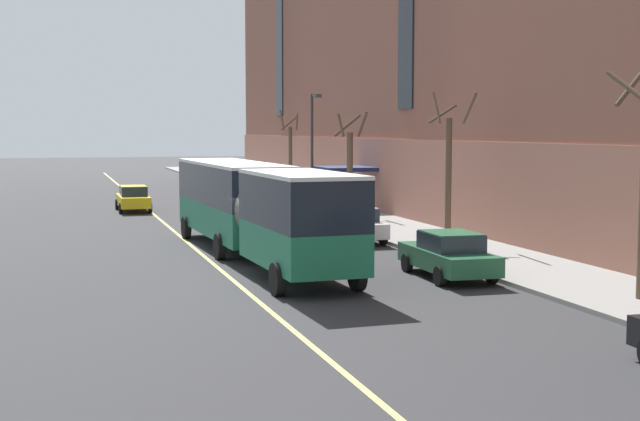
{
  "coord_description": "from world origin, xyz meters",
  "views": [
    {
      "loc": [
        -7.23,
        -30.9,
        4.94
      ],
      "look_at": [
        2.65,
        1.91,
        1.8
      ],
      "focal_mm": 50.0,
      "sensor_mm": 36.0,
      "label": 1
    }
  ],
  "objects_px": {
    "street_tree_far_uptown": "(350,164)",
    "street_lamp": "(313,140)",
    "fire_hydrant": "(328,212)",
    "taxi_cab": "(133,198)",
    "street_tree_far_downtown": "(290,156)",
    "street_tree_mid_block": "(449,169)",
    "parked_car_black_3": "(241,189)",
    "parked_car_silver_1": "(304,208)",
    "parked_car_green_4": "(449,255)",
    "city_bus": "(254,205)",
    "parked_car_white_5": "(353,224)"
  },
  "relations": [
    {
      "from": "street_tree_mid_block",
      "to": "fire_hydrant",
      "type": "bearing_deg",
      "value": 98.76
    },
    {
      "from": "street_tree_far_downtown",
      "to": "street_lamp",
      "type": "bearing_deg",
      "value": -98.2
    },
    {
      "from": "city_bus",
      "to": "taxi_cab",
      "type": "height_order",
      "value": "city_bus"
    },
    {
      "from": "parked_car_white_5",
      "to": "street_lamp",
      "type": "distance_m",
      "value": 12.76
    },
    {
      "from": "parked_car_white_5",
      "to": "fire_hydrant",
      "type": "xyz_separation_m",
      "value": [
        1.61,
        8.87,
        -0.29
      ]
    },
    {
      "from": "parked_car_black_3",
      "to": "street_tree_far_uptown",
      "type": "distance_m",
      "value": 13.99
    },
    {
      "from": "parked_car_black_3",
      "to": "parked_car_white_5",
      "type": "relative_size",
      "value": 1.01
    },
    {
      "from": "street_lamp",
      "to": "fire_hydrant",
      "type": "bearing_deg",
      "value": -91.75
    },
    {
      "from": "parked_car_black_3",
      "to": "street_tree_far_uptown",
      "type": "height_order",
      "value": "street_tree_far_uptown"
    },
    {
      "from": "parked_car_black_3",
      "to": "street_tree_far_uptown",
      "type": "bearing_deg",
      "value": -75.6
    },
    {
      "from": "parked_car_green_4",
      "to": "taxi_cab",
      "type": "distance_m",
      "value": 28.66
    },
    {
      "from": "city_bus",
      "to": "street_tree_far_downtown",
      "type": "distance_m",
      "value": 28.52
    },
    {
      "from": "taxi_cab",
      "to": "street_lamp",
      "type": "distance_m",
      "value": 11.69
    },
    {
      "from": "city_bus",
      "to": "taxi_cab",
      "type": "relative_size",
      "value": 3.88
    },
    {
      "from": "parked_car_silver_1",
      "to": "parked_car_green_4",
      "type": "height_order",
      "value": "same"
    },
    {
      "from": "fire_hydrant",
      "to": "city_bus",
      "type": "bearing_deg",
      "value": -118.58
    },
    {
      "from": "street_tree_mid_block",
      "to": "taxi_cab",
      "type": "bearing_deg",
      "value": 119.3
    },
    {
      "from": "parked_car_white_5",
      "to": "fire_hydrant",
      "type": "relative_size",
      "value": 5.98
    },
    {
      "from": "parked_car_silver_1",
      "to": "street_tree_far_downtown",
      "type": "bearing_deg",
      "value": 77.74
    },
    {
      "from": "taxi_cab",
      "to": "street_lamp",
      "type": "height_order",
      "value": "street_lamp"
    },
    {
      "from": "parked_car_white_5",
      "to": "parked_car_green_4",
      "type": "bearing_deg",
      "value": -90.22
    },
    {
      "from": "street_tree_far_uptown",
      "to": "fire_hydrant",
      "type": "height_order",
      "value": "street_tree_far_uptown"
    },
    {
      "from": "city_bus",
      "to": "taxi_cab",
      "type": "distance_m",
      "value": 21.69
    },
    {
      "from": "parked_car_black_3",
      "to": "street_tree_far_downtown",
      "type": "bearing_deg",
      "value": -7.9
    },
    {
      "from": "fire_hydrant",
      "to": "taxi_cab",
      "type": "bearing_deg",
      "value": 137.41
    },
    {
      "from": "parked_car_green_4",
      "to": "street_tree_far_uptown",
      "type": "height_order",
      "value": "street_tree_far_uptown"
    },
    {
      "from": "parked_car_black_3",
      "to": "street_lamp",
      "type": "height_order",
      "value": "street_lamp"
    },
    {
      "from": "parked_car_silver_1",
      "to": "street_tree_far_uptown",
      "type": "relative_size",
      "value": 0.84
    },
    {
      "from": "street_tree_mid_block",
      "to": "street_tree_far_uptown",
      "type": "relative_size",
      "value": 1.11
    },
    {
      "from": "street_tree_mid_block",
      "to": "street_tree_far_downtown",
      "type": "bearing_deg",
      "value": 90.08
    },
    {
      "from": "taxi_cab",
      "to": "street_tree_far_downtown",
      "type": "distance_m",
      "value": 12.85
    },
    {
      "from": "street_tree_far_uptown",
      "to": "fire_hydrant",
      "type": "relative_size",
      "value": 7.97
    },
    {
      "from": "parked_car_silver_1",
      "to": "street_tree_far_uptown",
      "type": "bearing_deg",
      "value": 33.79
    },
    {
      "from": "parked_car_silver_1",
      "to": "parked_car_black_3",
      "type": "relative_size",
      "value": 1.11
    },
    {
      "from": "parked_car_silver_1",
      "to": "parked_car_white_5",
      "type": "bearing_deg",
      "value": -90.27
    },
    {
      "from": "parked_car_black_3",
      "to": "street_lamp",
      "type": "relative_size",
      "value": 0.64
    },
    {
      "from": "parked_car_black_3",
      "to": "fire_hydrant",
      "type": "distance_m",
      "value": 15.05
    },
    {
      "from": "city_bus",
      "to": "street_tree_far_downtown",
      "type": "relative_size",
      "value": 2.9
    },
    {
      "from": "street_tree_far_uptown",
      "to": "street_lamp",
      "type": "distance_m",
      "value": 2.72
    },
    {
      "from": "street_lamp",
      "to": "parked_car_white_5",
      "type": "bearing_deg",
      "value": -98.03
    },
    {
      "from": "parked_car_green_4",
      "to": "parked_car_white_5",
      "type": "xyz_separation_m",
      "value": [
        0.04,
        9.87,
        -0.0
      ]
    },
    {
      "from": "parked_car_white_5",
      "to": "street_tree_mid_block",
      "type": "distance_m",
      "value": 4.88
    },
    {
      "from": "parked_car_black_3",
      "to": "city_bus",
      "type": "bearing_deg",
      "value": -100.71
    },
    {
      "from": "parked_car_green_4",
      "to": "street_lamp",
      "type": "height_order",
      "value": "street_lamp"
    },
    {
      "from": "parked_car_silver_1",
      "to": "parked_car_green_4",
      "type": "xyz_separation_m",
      "value": [
        -0.08,
        -18.1,
        0.0
      ]
    },
    {
      "from": "taxi_cab",
      "to": "fire_hydrant",
      "type": "bearing_deg",
      "value": -42.59
    },
    {
      "from": "street_tree_far_downtown",
      "to": "street_lamp",
      "type": "xyz_separation_m",
      "value": [
        -1.62,
        -11.22,
        1.24
      ]
    },
    {
      "from": "parked_car_white_5",
      "to": "taxi_cab",
      "type": "bearing_deg",
      "value": 114.25
    },
    {
      "from": "taxi_cab",
      "to": "street_tree_mid_block",
      "type": "bearing_deg",
      "value": -60.7
    },
    {
      "from": "parked_car_silver_1",
      "to": "street_tree_mid_block",
      "type": "xyz_separation_m",
      "value": [
        3.33,
        -10.73,
        2.49
      ]
    }
  ]
}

